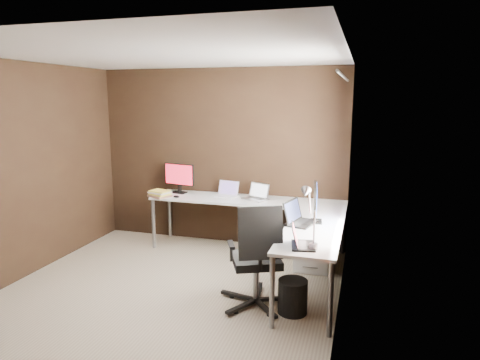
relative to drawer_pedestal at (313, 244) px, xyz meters
name	(u,v)px	position (x,y,z in m)	size (l,w,h in m)	color
room	(198,177)	(-1.09, -1.08, 0.98)	(3.60, 3.60, 2.50)	tan
desk	(266,213)	(-0.59, -0.11, 0.38)	(2.65, 2.25, 0.73)	white
drawer_pedestal	(313,244)	(0.00, 0.00, 0.00)	(0.42, 0.50, 0.60)	white
monitor_left	(179,176)	(-2.00, 0.47, 0.67)	(0.48, 0.18, 0.43)	black
monitor_right	(315,201)	(0.06, -0.49, 0.67)	(0.15, 0.51, 0.42)	black
laptop_white	(227,193)	(-1.27, 0.44, 0.48)	(0.35, 0.28, 0.21)	white
laptop_silver	(257,196)	(-0.83, 0.39, 0.48)	(0.39, 0.34, 0.22)	silver
laptop_black_big	(298,218)	(-0.11, -0.60, 0.48)	(0.36, 0.44, 0.25)	black
laptop_black_small	(300,242)	(0.02, -1.34, 0.48)	(0.27, 0.34, 0.21)	black
book_stack	(160,194)	(-2.16, 0.15, 0.47)	(0.35, 0.33, 0.09)	#966851
mouse_left	(176,197)	(-1.91, 0.15, 0.45)	(0.09, 0.06, 0.03)	black
mouse_corner	(289,204)	(-0.35, 0.15, 0.45)	(0.09, 0.06, 0.04)	black
desk_lamp	(308,210)	(0.08, -1.32, 0.78)	(0.19, 0.21, 0.56)	slate
office_chair	(257,276)	(-0.43, -1.18, 0.02)	(0.62, 0.65, 1.08)	black
wastebasket	(293,296)	(-0.05, -1.22, -0.13)	(0.29, 0.29, 0.34)	black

